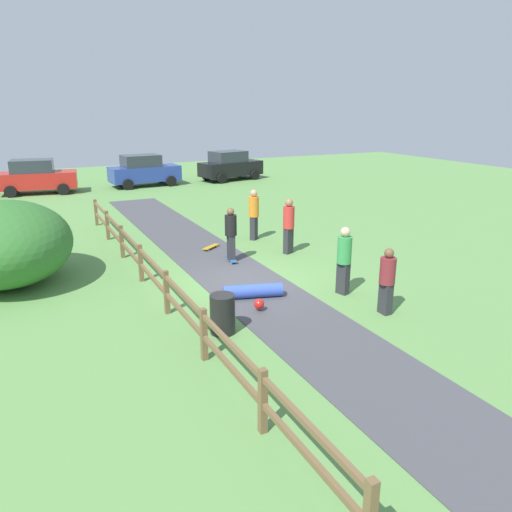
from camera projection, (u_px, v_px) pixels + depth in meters
The scene contains 15 objects.
ground_plane at pixel (242, 281), 14.43m from camera, with size 60.00×60.00×0.00m, color #60934C.
asphalt_path at pixel (242, 281), 14.43m from camera, with size 2.40×28.00×0.02m, color #47474C.
wooden_fence at pixel (152, 272), 13.13m from camera, with size 0.12×18.12×1.10m.
bush_large at pixel (4, 243), 13.96m from camera, with size 3.64×4.37×2.35m, color #33702D.
trash_bin at pixel (223, 314), 11.06m from camera, with size 0.56×0.56×0.90m, color black.
skater_riding at pixel (231, 232), 15.92m from camera, with size 0.43×0.82×1.76m.
skater_fallen at pixel (253, 292), 13.04m from camera, with size 1.60×1.39×0.36m.
skateboard_loose at pixel (211, 247), 17.56m from camera, with size 0.77×0.63×0.08m.
bystander_red at pixel (289, 223), 16.80m from camera, with size 0.50×0.50×1.89m.
bystander_orange at pixel (254, 212), 18.53m from camera, with size 0.54×0.54×1.89m.
bystander_green at pixel (344, 257), 13.19m from camera, with size 0.46×0.46×1.85m.
bystander_maroon at pixel (387, 278), 11.96m from camera, with size 0.38×0.38×1.66m.
parked_car_black at pixel (230, 166), 33.13m from camera, with size 4.46×2.66×1.92m.
parked_car_red at pixel (36, 177), 28.12m from camera, with size 4.40×2.47×1.92m.
parked_car_blue at pixel (144, 171), 30.70m from camera, with size 4.32×2.25×1.92m.
Camera 1 is at (-5.64, -12.36, 4.92)m, focal length 35.03 mm.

